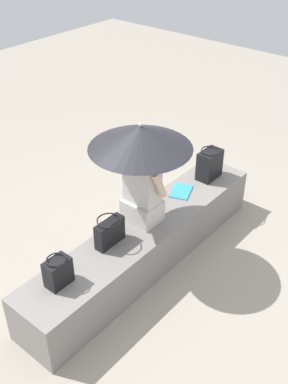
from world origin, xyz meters
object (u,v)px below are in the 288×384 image
object	(u,v)px
tote_bag_canvas	(110,232)
shoulder_bag_spare	(210,164)
person_seated	(142,186)
magazine	(181,191)
handbag_black	(58,272)
parasol	(140,137)

from	to	relation	value
tote_bag_canvas	shoulder_bag_spare	xyz separation A→B (m)	(1.53, -0.06, 0.03)
person_seated	magazine	world-z (taller)	person_seated
person_seated	handbag_black	world-z (taller)	person_seated
parasol	handbag_black	world-z (taller)	parasol
handbag_black	shoulder_bag_spare	size ratio (longest dim) A/B	0.77
handbag_black	tote_bag_canvas	world-z (taller)	tote_bag_canvas
parasol	magazine	xyz separation A→B (m)	(0.69, 0.02, -0.92)
tote_bag_canvas	shoulder_bag_spare	size ratio (longest dim) A/B	0.88
parasol	tote_bag_canvas	distance (m)	0.89
person_seated	tote_bag_canvas	distance (m)	0.53
tote_bag_canvas	magazine	xyz separation A→B (m)	(1.09, -0.00, -0.13)
shoulder_bag_spare	magazine	size ratio (longest dim) A/B	1.23
tote_bag_canvas	shoulder_bag_spare	bearing A→B (deg)	-2.31
person_seated	tote_bag_canvas	bearing A→B (deg)	-178.78
handbag_black	parasol	bearing A→B (deg)	0.33
shoulder_bag_spare	magazine	world-z (taller)	shoulder_bag_spare
handbag_black	magazine	size ratio (longest dim) A/B	0.95
shoulder_bag_spare	tote_bag_canvas	bearing A→B (deg)	177.69
handbag_black	magazine	bearing A→B (deg)	0.91
parasol	shoulder_bag_spare	distance (m)	1.36
person_seated	magazine	xyz separation A→B (m)	(0.63, -0.01, -0.38)
parasol	shoulder_bag_spare	bearing A→B (deg)	-2.04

